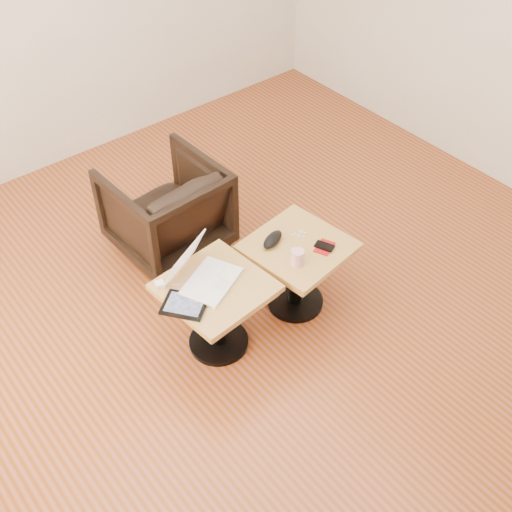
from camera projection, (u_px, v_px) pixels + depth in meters
room_shell at (264, 117)px, 3.00m from camera, size 4.52×4.52×2.71m
side_table_left at (216, 301)px, 3.49m from camera, size 0.58×0.58×0.48m
side_table_right at (298, 260)px, 3.73m from camera, size 0.60×0.60×0.48m
laptop at (202, 274)px, 3.41m from camera, size 0.43×0.42×0.22m
tablet at (185, 305)px, 3.30m from camera, size 0.28×0.28×0.02m
charging_adapter at (160, 284)px, 3.40m from camera, size 0.05×0.05×0.03m
glasses_case at (273, 239)px, 3.64m from camera, size 0.19×0.13×0.05m
striped_cup at (297, 258)px, 3.50m from camera, size 0.09×0.09×0.09m
earbuds_tangle at (300, 235)px, 3.70m from camera, size 0.08×0.07×0.02m
phone_on_sleeve at (324, 247)px, 3.63m from camera, size 0.15×0.13×0.02m
armchair at (166, 209)px, 4.16m from camera, size 0.69×0.71×0.62m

